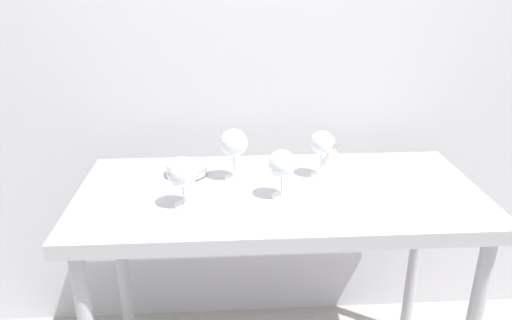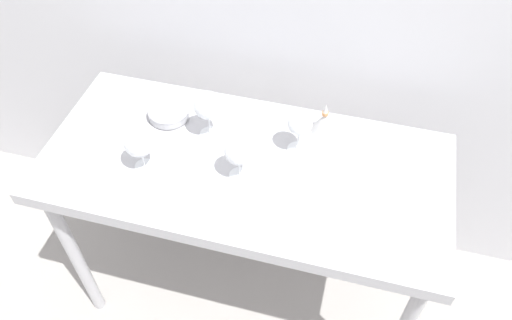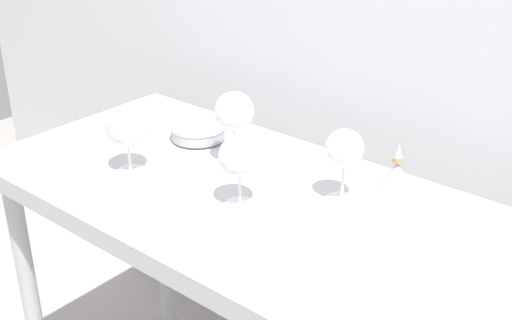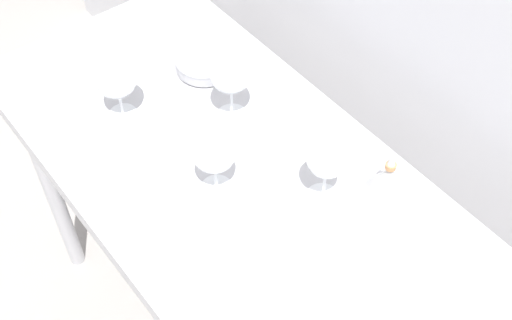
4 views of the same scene
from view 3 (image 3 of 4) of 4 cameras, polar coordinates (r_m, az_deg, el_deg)
steel_counter at (r=1.60m, az=0.00°, el=-6.40°), size 1.40×0.65×0.90m
wine_glass_far_right at (r=1.48m, az=7.55°, el=0.81°), size 0.09×0.09×0.17m
wine_glass_far_left at (r=1.65m, az=-1.86°, el=4.01°), size 0.10×0.10×0.19m
wine_glass_near_center at (r=1.45m, az=-1.36°, el=0.12°), size 0.09×0.09×0.17m
wine_glass_near_left at (r=1.64m, az=-10.96°, el=2.67°), size 0.10×0.10×0.17m
tasting_sheet_upper at (r=1.46m, az=16.79°, el=-6.22°), size 0.18×0.28×0.00m
tasting_bowl at (r=1.84m, az=-4.97°, el=2.45°), size 0.15×0.15×0.04m
decanter_funnel at (r=1.59m, az=11.86°, el=-1.30°), size 0.09×0.09×0.12m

